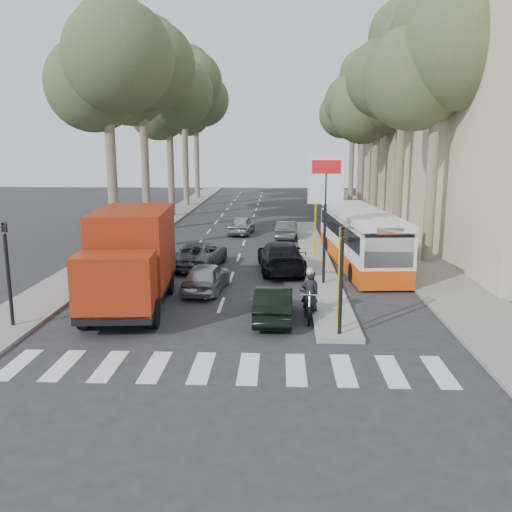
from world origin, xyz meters
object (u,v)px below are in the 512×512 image
(motorcycle, at_px, (310,294))
(red_truck, at_px, (131,257))
(silver_hatchback, at_px, (206,277))
(dark_hatchback, at_px, (274,303))
(city_bus, at_px, (360,236))

(motorcycle, bearing_deg, red_truck, 176.31)
(silver_hatchback, bearing_deg, red_truck, 48.60)
(silver_hatchback, xyz_separation_m, dark_hatchback, (2.86, -3.62, -0.01))
(city_bus, relative_size, motorcycle, 5.10)
(silver_hatchback, xyz_separation_m, motorcycle, (4.13, -3.13, 0.20))
(red_truck, xyz_separation_m, city_bus, (9.63, 7.70, -0.44))
(silver_hatchback, xyz_separation_m, red_truck, (-2.50, -2.30, 1.30))
(dark_hatchback, relative_size, motorcycle, 1.73)
(red_truck, height_order, city_bus, red_truck)
(city_bus, height_order, motorcycle, city_bus)
(red_truck, height_order, motorcycle, red_truck)
(motorcycle, bearing_deg, dark_hatchback, -155.48)
(silver_hatchback, bearing_deg, motorcycle, 148.87)
(motorcycle, bearing_deg, silver_hatchback, 146.30)
(silver_hatchback, relative_size, motorcycle, 1.71)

